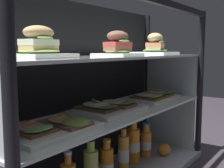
# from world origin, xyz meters

# --- Properties ---
(case_frame) EXTENTS (1.37, 0.41, 0.89)m
(case_frame) POSITION_xyz_m (0.00, 0.11, 0.49)
(case_frame) COLOR black
(case_frame) RESTS_ON ground
(riser_lower_tier) EXTENTS (1.30, 0.33, 0.33)m
(riser_lower_tier) POSITION_xyz_m (0.00, 0.00, 0.20)
(riser_lower_tier) COLOR silver
(riser_lower_tier) RESTS_ON case_base_deck
(shelf_lower_glass) EXTENTS (1.32, 0.35, 0.01)m
(shelf_lower_glass) POSITION_xyz_m (0.00, 0.00, 0.37)
(shelf_lower_glass) COLOR silver
(shelf_lower_glass) RESTS_ON riser_lower_tier
(riser_upper_tier) EXTENTS (1.30, 0.33, 0.25)m
(riser_upper_tier) POSITION_xyz_m (0.00, 0.00, 0.50)
(riser_upper_tier) COLOR silver
(riser_upper_tier) RESTS_ON shelf_lower_glass
(shelf_upper_glass) EXTENTS (1.32, 0.35, 0.01)m
(shelf_upper_glass) POSITION_xyz_m (0.00, 0.00, 0.63)
(shelf_upper_glass) COLOR silver
(shelf_upper_glass) RESTS_ON riser_upper_tier
(plated_roll_sandwich_left_of_center) EXTENTS (0.20, 0.20, 0.11)m
(plated_roll_sandwich_left_of_center) POSITION_xyz_m (-0.40, 0.03, 0.68)
(plated_roll_sandwich_left_of_center) COLOR white
(plated_roll_sandwich_left_of_center) RESTS_ON shelf_upper_glass
(plated_roll_sandwich_mid_left) EXTENTS (0.18, 0.18, 0.11)m
(plated_roll_sandwich_mid_left) POSITION_xyz_m (-0.00, -0.03, 0.68)
(plated_roll_sandwich_mid_left) COLOR white
(plated_roll_sandwich_mid_left) RESTS_ON shelf_upper_glass
(plated_roll_sandwich_near_left_corner) EXTENTS (0.21, 0.21, 0.12)m
(plated_roll_sandwich_near_left_corner) POSITION_xyz_m (0.38, -0.02, 0.68)
(plated_roll_sandwich_near_left_corner) COLOR white
(plated_roll_sandwich_near_left_corner) RESTS_ON shelf_upper_glass
(open_sandwich_tray_mid_left) EXTENTS (0.34, 0.25, 0.05)m
(open_sandwich_tray_mid_left) POSITION_xyz_m (-0.41, -0.02, 0.40)
(open_sandwich_tray_mid_left) COLOR white
(open_sandwich_tray_mid_left) RESTS_ON shelf_lower_glass
(open_sandwich_tray_left_of_center) EXTENTS (0.34, 0.24, 0.06)m
(open_sandwich_tray_left_of_center) POSITION_xyz_m (-0.01, 0.01, 0.40)
(open_sandwich_tray_left_of_center) COLOR white
(open_sandwich_tray_left_of_center) RESTS_ON shelf_lower_glass
(open_sandwich_tray_far_left) EXTENTS (0.34, 0.24, 0.06)m
(open_sandwich_tray_far_left) POSITION_xyz_m (0.40, 0.00, 0.40)
(open_sandwich_tray_far_left) COLOR white
(open_sandwich_tray_far_left) RESTS_ON shelf_lower_glass
(juice_bottle_back_left) EXTENTS (0.07, 0.07, 0.21)m
(juice_bottle_back_left) POSITION_xyz_m (-0.00, 0.03, 0.12)
(juice_bottle_back_left) COLOR orange
(juice_bottle_back_left) RESTS_ON case_base_deck
(juice_bottle_back_right) EXTENTS (0.06, 0.06, 0.24)m
(juice_bottle_back_right) POSITION_xyz_m (0.13, 0.02, 0.13)
(juice_bottle_back_right) COLOR gold
(juice_bottle_back_right) RESTS_ON case_base_deck
(juice_bottle_back_center) EXTENTS (0.07, 0.07, 0.25)m
(juice_bottle_back_center) POSITION_xyz_m (0.26, 0.04, 0.14)
(juice_bottle_back_center) COLOR orange
(juice_bottle_back_center) RESTS_ON case_base_deck
(juice_bottle_front_middle) EXTENTS (0.07, 0.07, 0.20)m
(juice_bottle_front_middle) POSITION_xyz_m (0.39, 0.03, 0.12)
(juice_bottle_front_middle) COLOR orange
(juice_bottle_front_middle) RESTS_ON case_base_deck
(orange_fruit_beside_bottles) EXTENTS (0.08, 0.08, 0.08)m
(orange_fruit_beside_bottles) POSITION_xyz_m (0.46, -0.05, 0.07)
(orange_fruit_beside_bottles) COLOR orange
(orange_fruit_beside_bottles) RESTS_ON case_base_deck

